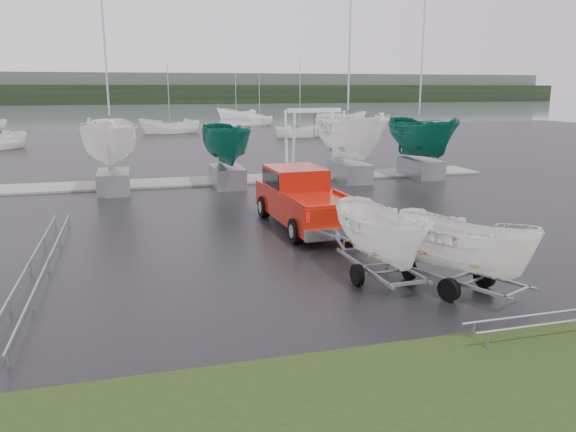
{
  "coord_description": "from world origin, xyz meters",
  "views": [
    {
      "loc": [
        -6.15,
        -19.11,
        5.35
      ],
      "look_at": [
        -1.33,
        -1.76,
        1.2
      ],
      "focal_mm": 35.0,
      "sensor_mm": 36.0,
      "label": 1
    }
  ],
  "objects_px": {
    "trailer_hitched": "(383,187)",
    "trailer_parked": "(467,198)",
    "pickup_truck": "(302,197)",
    "boat_hoist": "(314,133)"
  },
  "relations": [
    {
      "from": "trailer_parked",
      "to": "boat_hoist",
      "type": "bearing_deg",
      "value": 60.13
    },
    {
      "from": "trailer_hitched",
      "to": "boat_hoist",
      "type": "relative_size",
      "value": 1.2
    },
    {
      "from": "pickup_truck",
      "to": "trailer_parked",
      "type": "xyz_separation_m",
      "value": [
        1.93,
        -8.29,
        1.42
      ]
    },
    {
      "from": "trailer_hitched",
      "to": "trailer_parked",
      "type": "distance_m",
      "value": 2.21
    },
    {
      "from": "trailer_hitched",
      "to": "trailer_parked",
      "type": "height_order",
      "value": "trailer_hitched"
    },
    {
      "from": "trailer_hitched",
      "to": "trailer_parked",
      "type": "bearing_deg",
      "value": -42.78
    },
    {
      "from": "pickup_truck",
      "to": "trailer_parked",
      "type": "distance_m",
      "value": 8.63
    },
    {
      "from": "pickup_truck",
      "to": "trailer_parked",
      "type": "height_order",
      "value": "trailer_parked"
    },
    {
      "from": "trailer_hitched",
      "to": "trailer_parked",
      "type": "relative_size",
      "value": 1.05
    },
    {
      "from": "boat_hoist",
      "to": "trailer_parked",
      "type": "bearing_deg",
      "value": -96.64
    }
  ]
}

